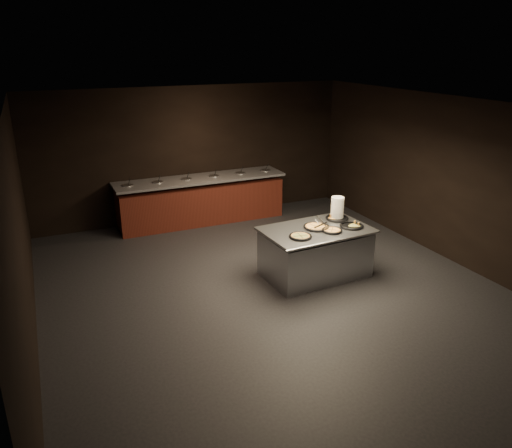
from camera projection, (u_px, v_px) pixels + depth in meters
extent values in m
cube|color=black|center=(272.00, 290.00, 8.03)|extent=(7.00, 8.00, 0.01)
cube|color=black|center=(274.00, 106.00, 7.03)|extent=(7.00, 8.00, 0.01)
cube|color=black|center=(193.00, 153.00, 10.96)|extent=(7.00, 0.01, 2.90)
cube|color=black|center=(486.00, 341.00, 4.10)|extent=(7.00, 0.01, 2.90)
cube|color=black|center=(19.00, 240.00, 6.18)|extent=(0.01, 8.00, 2.90)
cube|color=black|center=(450.00, 180.00, 8.87)|extent=(0.01, 8.00, 2.90)
cube|color=#521C13|center=(201.00, 203.00, 10.94)|extent=(3.60, 0.75, 0.85)
cube|color=slate|center=(200.00, 179.00, 10.76)|extent=(3.70, 0.83, 0.05)
cube|color=#33130B|center=(202.00, 220.00, 11.08)|extent=(3.60, 0.69, 0.08)
cylinder|color=silver|center=(128.00, 187.00, 10.16)|extent=(0.22, 0.22, 0.08)
cylinder|color=olive|center=(128.00, 186.00, 10.15)|extent=(0.19, 0.19, 0.02)
cylinder|color=black|center=(129.00, 182.00, 10.12)|extent=(0.04, 0.10, 0.19)
cylinder|color=silver|center=(158.00, 183.00, 10.40)|extent=(0.22, 0.22, 0.08)
cylinder|color=olive|center=(158.00, 182.00, 10.39)|extent=(0.19, 0.19, 0.02)
cylinder|color=black|center=(159.00, 178.00, 10.35)|extent=(0.04, 0.10, 0.19)
cylinder|color=silver|center=(187.00, 180.00, 10.64)|extent=(0.22, 0.22, 0.08)
cylinder|color=olive|center=(186.00, 179.00, 10.63)|extent=(0.19, 0.19, 0.02)
cylinder|color=black|center=(188.00, 175.00, 10.59)|extent=(0.04, 0.10, 0.19)
cylinder|color=silver|center=(214.00, 177.00, 10.87)|extent=(0.22, 0.22, 0.08)
cylinder|color=olive|center=(214.00, 176.00, 10.86)|extent=(0.19, 0.19, 0.02)
cylinder|color=black|center=(215.00, 172.00, 10.83)|extent=(0.04, 0.10, 0.19)
cylinder|color=silver|center=(240.00, 174.00, 11.11)|extent=(0.22, 0.22, 0.08)
cylinder|color=olive|center=(240.00, 173.00, 11.10)|extent=(0.19, 0.19, 0.02)
cylinder|color=black|center=(242.00, 170.00, 11.07)|extent=(0.04, 0.10, 0.19)
cylinder|color=silver|center=(265.00, 171.00, 11.35)|extent=(0.22, 0.22, 0.08)
cylinder|color=olive|center=(265.00, 170.00, 11.34)|extent=(0.19, 0.19, 0.02)
cylinder|color=black|center=(267.00, 167.00, 11.31)|extent=(0.04, 0.10, 0.19)
cube|color=silver|center=(315.00, 254.00, 8.43)|extent=(1.74, 1.12, 0.76)
cube|color=silver|center=(316.00, 230.00, 8.28)|extent=(1.82, 1.21, 0.04)
cylinder|color=silver|center=(334.00, 241.00, 7.80)|extent=(1.76, 0.14, 0.04)
cylinder|color=white|center=(337.00, 208.00, 8.71)|extent=(0.23, 0.23, 0.38)
cylinder|color=black|center=(300.00, 237.00, 7.90)|extent=(0.34, 0.34, 0.01)
torus|color=black|center=(300.00, 236.00, 7.90)|extent=(0.37, 0.37, 0.04)
torus|color=#A9692B|center=(300.00, 236.00, 7.89)|extent=(0.30, 0.30, 0.03)
cylinder|color=tan|center=(300.00, 236.00, 7.90)|extent=(0.26, 0.26, 0.02)
cube|color=black|center=(300.00, 236.00, 7.89)|extent=(0.04, 0.26, 0.00)
cube|color=black|center=(300.00, 236.00, 7.89)|extent=(0.26, 0.04, 0.00)
cylinder|color=black|center=(316.00, 228.00, 8.30)|extent=(0.41, 0.41, 0.01)
torus|color=black|center=(316.00, 227.00, 8.30)|extent=(0.43, 0.43, 0.04)
torus|color=#A9692B|center=(316.00, 227.00, 8.30)|extent=(0.37, 0.37, 0.03)
cylinder|color=#F0B757|center=(316.00, 227.00, 8.30)|extent=(0.33, 0.33, 0.02)
cube|color=black|center=(316.00, 226.00, 8.29)|extent=(0.12, 0.31, 0.00)
cube|color=black|center=(316.00, 226.00, 8.29)|extent=(0.31, 0.12, 0.00)
cylinder|color=black|center=(337.00, 219.00, 8.72)|extent=(0.38, 0.38, 0.01)
torus|color=black|center=(337.00, 218.00, 8.71)|extent=(0.40, 0.40, 0.04)
cylinder|color=black|center=(332.00, 231.00, 8.15)|extent=(0.31, 0.31, 0.01)
torus|color=black|center=(332.00, 230.00, 8.14)|extent=(0.34, 0.34, 0.04)
torus|color=#A9692B|center=(332.00, 230.00, 8.14)|extent=(0.28, 0.28, 0.03)
cylinder|color=#F0B757|center=(332.00, 230.00, 8.14)|extent=(0.23, 0.23, 0.02)
cube|color=black|center=(332.00, 230.00, 8.14)|extent=(0.15, 0.19, 0.00)
cube|color=black|center=(332.00, 230.00, 8.14)|extent=(0.19, 0.15, 0.00)
cylinder|color=black|center=(352.00, 226.00, 8.36)|extent=(0.37, 0.37, 0.01)
torus|color=black|center=(352.00, 226.00, 8.35)|extent=(0.40, 0.40, 0.04)
cube|color=silver|center=(314.00, 223.00, 8.47)|extent=(0.13, 0.14, 0.00)
cylinder|color=black|center=(322.00, 221.00, 8.34)|extent=(0.08, 0.20, 0.14)
cylinder|color=silver|center=(318.00, 222.00, 8.41)|extent=(0.05, 0.10, 0.09)
cube|color=silver|center=(331.00, 230.00, 8.14)|extent=(0.15, 0.14, 0.00)
cylinder|color=black|center=(321.00, 225.00, 8.13)|extent=(0.17, 0.15, 0.14)
cylinder|color=silver|center=(326.00, 228.00, 8.14)|extent=(0.09, 0.07, 0.09)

